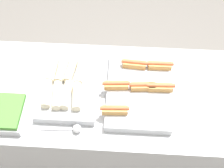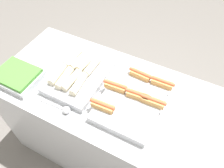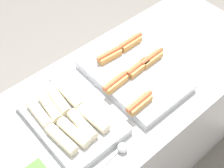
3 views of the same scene
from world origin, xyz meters
name	(u,v)px [view 1 (image 1 of 3)]	position (x,y,z in m)	size (l,w,h in m)	color
ground_plane	(123,156)	(0.00, 0.00, 0.00)	(12.00, 12.00, 0.00)	slate
counter	(124,129)	(0.00, 0.00, 0.45)	(1.79, 0.74, 0.89)	#B7BABF
tray_hotdogs	(138,90)	(0.07, 0.00, 0.93)	(0.41, 0.53, 0.10)	#B7BABF
tray_wraps	(68,86)	(-0.34, 0.00, 0.93)	(0.33, 0.47, 0.10)	#B7BABF
serving_spoon_near	(74,129)	(-0.27, -0.27, 0.92)	(0.22, 0.05, 0.05)	silver
serving_spoon_far	(85,55)	(-0.28, 0.27, 0.92)	(0.21, 0.05, 0.05)	silver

